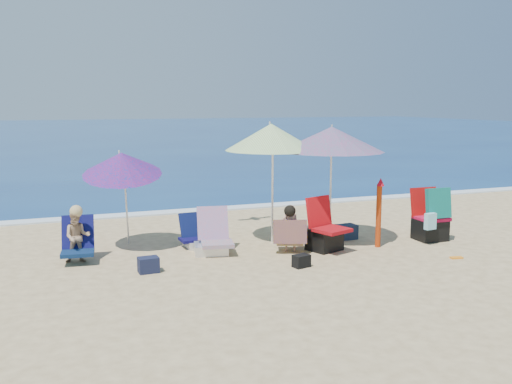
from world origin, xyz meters
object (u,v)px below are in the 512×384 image
object	(u,v)px
umbrella_striped	(271,137)
chair_navy	(195,238)
umbrella_blue	(122,164)
camp_chair_left	(325,234)
umbrella_turquoise	(332,139)
person_center	(290,229)
person_left	(77,236)
furled_umbrella	(379,209)
camp_chair_right	(431,221)
chair_rainbow	(213,241)

from	to	relation	value
umbrella_striped	chair_navy	world-z (taller)	umbrella_striped
umbrella_blue	chair_navy	bearing A→B (deg)	-10.89
chair_navy	camp_chair_left	xyz separation A→B (m)	(2.21, -1.12, 0.14)
umbrella_turquoise	camp_chair_left	distance (m)	1.85
umbrella_striped	person_center	distance (m)	1.84
umbrella_striped	chair_navy	distance (m)	2.44
person_left	person_center	bearing A→B (deg)	-10.72
umbrella_striped	chair_navy	xyz separation A→B (m)	(-1.49, 0.21, -1.92)
umbrella_turquoise	umbrella_striped	xyz separation A→B (m)	(-1.08, 0.44, 0.04)
furled_umbrella	camp_chair_left	world-z (taller)	furled_umbrella
umbrella_turquoise	umbrella_striped	world-z (taller)	umbrella_striped
umbrella_striped	umbrella_blue	xyz separation A→B (m)	(-2.79, 0.45, -0.45)
camp_chair_right	camp_chair_left	bearing A→B (deg)	178.78
furled_umbrella	umbrella_blue	bearing A→B (deg)	161.64
person_left	umbrella_striped	bearing A→B (deg)	1.59
camp_chair_left	chair_navy	bearing A→B (deg)	153.08
umbrella_turquoise	camp_chair_left	xyz separation A→B (m)	(-0.36, -0.48, -1.75)
chair_navy	camp_chair_right	distance (m)	4.72
furled_umbrella	camp_chair_right	world-z (taller)	furled_umbrella
chair_navy	camp_chair_left	bearing A→B (deg)	-26.92
umbrella_blue	furled_umbrella	xyz separation A→B (m)	(4.58, -1.52, -0.89)
chair_navy	camp_chair_right	bearing A→B (deg)	-14.37
chair_navy	umbrella_striped	bearing A→B (deg)	-7.83
umbrella_turquoise	camp_chair_right	size ratio (longest dim) A/B	2.17
umbrella_turquoise	umbrella_striped	distance (m)	1.16
camp_chair_right	person_left	size ratio (longest dim) A/B	1.09
umbrella_turquoise	chair_rainbow	bearing A→B (deg)	178.03
umbrella_turquoise	chair_navy	distance (m)	3.25
umbrella_blue	camp_chair_left	world-z (taller)	umbrella_blue
umbrella_blue	person_left	distance (m)	1.57
furled_umbrella	person_left	bearing A→B (deg)	169.99
camp_chair_left	umbrella_turquoise	bearing A→B (deg)	52.75
camp_chair_left	umbrella_blue	bearing A→B (deg)	158.65
chair_navy	person_left	world-z (taller)	person_left
umbrella_striped	umbrella_blue	world-z (taller)	umbrella_striped
chair_navy	person_left	size ratio (longest dim) A/B	0.62
umbrella_turquoise	camp_chair_right	xyz separation A→B (m)	(2.00, -0.53, -1.65)
chair_navy	umbrella_blue	bearing A→B (deg)	169.11
furled_umbrella	chair_navy	distance (m)	3.56
person_left	furled_umbrella	bearing A→B (deg)	-10.01
umbrella_striped	umbrella_turquoise	bearing A→B (deg)	-22.17
chair_rainbow	chair_navy	bearing A→B (deg)	108.50
camp_chair_left	person_left	bearing A→B (deg)	169.48
umbrella_turquoise	chair_rainbow	world-z (taller)	umbrella_turquoise
chair_rainbow	umbrella_striped	bearing A→B (deg)	15.33
chair_navy	person_center	world-z (taller)	person_center
camp_chair_right	person_center	size ratio (longest dim) A/B	1.22
umbrella_blue	camp_chair_right	world-z (taller)	umbrella_blue
chair_navy	person_center	xyz separation A→B (m)	(1.54, -1.01, 0.27)
umbrella_turquoise	umbrella_striped	bearing A→B (deg)	157.83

